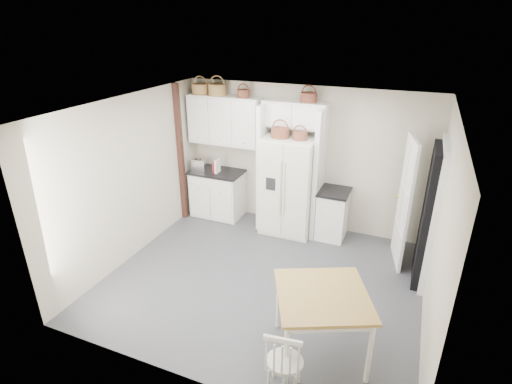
% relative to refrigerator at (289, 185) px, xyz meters
% --- Properties ---
extents(floor, '(4.50, 4.50, 0.00)m').
position_rel_refrigerator_xyz_m(floor, '(0.15, -1.64, -0.89)').
color(floor, '#3F3F41').
rests_on(floor, ground).
extents(ceiling, '(4.50, 4.50, 0.00)m').
position_rel_refrigerator_xyz_m(ceiling, '(0.15, -1.64, 1.71)').
color(ceiling, white).
rests_on(ceiling, wall_back).
extents(wall_back, '(4.50, 0.00, 4.50)m').
position_rel_refrigerator_xyz_m(wall_back, '(0.15, 0.36, 0.41)').
color(wall_back, beige).
rests_on(wall_back, floor).
extents(wall_left, '(0.00, 4.00, 4.00)m').
position_rel_refrigerator_xyz_m(wall_left, '(-2.10, -1.64, 0.41)').
color(wall_left, beige).
rests_on(wall_left, floor).
extents(wall_right, '(0.00, 4.00, 4.00)m').
position_rel_refrigerator_xyz_m(wall_right, '(2.40, -1.64, 0.41)').
color(wall_right, beige).
rests_on(wall_right, floor).
extents(refrigerator, '(0.92, 0.74, 1.78)m').
position_rel_refrigerator_xyz_m(refrigerator, '(0.00, 0.00, 0.00)').
color(refrigerator, white).
rests_on(refrigerator, floor).
extents(base_cab_left, '(0.96, 0.61, 0.89)m').
position_rel_refrigerator_xyz_m(base_cab_left, '(-1.49, 0.06, -0.44)').
color(base_cab_left, silver).
rests_on(base_cab_left, floor).
extents(base_cab_right, '(0.48, 0.58, 0.85)m').
position_rel_refrigerator_xyz_m(base_cab_right, '(0.80, 0.06, -0.46)').
color(base_cab_right, silver).
rests_on(base_cab_right, floor).
extents(dining_table, '(1.33, 1.33, 0.83)m').
position_rel_refrigerator_xyz_m(dining_table, '(1.28, -2.71, -0.47)').
color(dining_table, '#A8843C').
rests_on(dining_table, floor).
extents(windsor_chair, '(0.43, 0.40, 0.79)m').
position_rel_refrigerator_xyz_m(windsor_chair, '(1.07, -3.37, -0.49)').
color(windsor_chair, silver).
rests_on(windsor_chair, floor).
extents(counter_left, '(1.00, 0.65, 0.04)m').
position_rel_refrigerator_xyz_m(counter_left, '(-1.49, 0.06, 0.02)').
color(counter_left, black).
rests_on(counter_left, base_cab_left).
extents(counter_right, '(0.52, 0.62, 0.04)m').
position_rel_refrigerator_xyz_m(counter_right, '(0.80, 0.06, -0.02)').
color(counter_right, black).
rests_on(counter_right, base_cab_right).
extents(toaster, '(0.31, 0.21, 0.20)m').
position_rel_refrigerator_xyz_m(toaster, '(-1.87, 0.02, 0.14)').
color(toaster, silver).
rests_on(toaster, counter_left).
extents(cookbook_red, '(0.06, 0.14, 0.21)m').
position_rel_refrigerator_xyz_m(cookbook_red, '(-1.48, -0.02, 0.15)').
color(cookbook_red, maroon).
rests_on(cookbook_red, counter_left).
extents(cookbook_cream, '(0.04, 0.17, 0.26)m').
position_rel_refrigerator_xyz_m(cookbook_cream, '(-1.43, -0.02, 0.17)').
color(cookbook_cream, white).
rests_on(cookbook_cream, counter_left).
extents(basket_upper_a, '(0.32, 0.32, 0.18)m').
position_rel_refrigerator_xyz_m(basket_upper_a, '(-1.83, 0.19, 1.55)').
color(basket_upper_a, olive).
rests_on(basket_upper_a, upper_cabinet).
extents(basket_upper_b, '(0.34, 0.34, 0.20)m').
position_rel_refrigerator_xyz_m(basket_upper_b, '(-1.48, 0.19, 1.56)').
color(basket_upper_b, olive).
rests_on(basket_upper_b, upper_cabinet).
extents(basket_upper_c, '(0.23, 0.23, 0.13)m').
position_rel_refrigerator_xyz_m(basket_upper_c, '(-0.97, 0.19, 1.53)').
color(basket_upper_c, '#59261F').
rests_on(basket_upper_c, upper_cabinet).
extents(basket_bridge_b, '(0.27, 0.27, 0.16)m').
position_rel_refrigerator_xyz_m(basket_bridge_b, '(0.22, 0.19, 1.54)').
color(basket_bridge_b, '#59261F').
rests_on(basket_bridge_b, bridge_cabinet).
extents(basket_fridge_a, '(0.32, 0.32, 0.17)m').
position_rel_refrigerator_xyz_m(basket_fridge_a, '(-0.16, -0.10, 0.97)').
color(basket_fridge_a, '#59261F').
rests_on(basket_fridge_a, refrigerator).
extents(basket_fridge_b, '(0.25, 0.25, 0.13)m').
position_rel_refrigerator_xyz_m(basket_fridge_b, '(0.18, -0.10, 0.96)').
color(basket_fridge_b, '#59261F').
rests_on(basket_fridge_b, refrigerator).
extents(upper_cabinet, '(1.40, 0.34, 0.90)m').
position_rel_refrigerator_xyz_m(upper_cabinet, '(-1.35, 0.19, 1.01)').
color(upper_cabinet, silver).
rests_on(upper_cabinet, wall_back).
extents(bridge_cabinet, '(1.12, 0.34, 0.45)m').
position_rel_refrigerator_xyz_m(bridge_cabinet, '(0.00, 0.19, 1.24)').
color(bridge_cabinet, silver).
rests_on(bridge_cabinet, wall_back).
extents(fridge_panel_left, '(0.08, 0.60, 2.30)m').
position_rel_refrigerator_xyz_m(fridge_panel_left, '(-0.51, 0.06, 0.26)').
color(fridge_panel_left, silver).
rests_on(fridge_panel_left, floor).
extents(fridge_panel_right, '(0.08, 0.60, 2.30)m').
position_rel_refrigerator_xyz_m(fridge_panel_right, '(0.51, 0.06, 0.26)').
color(fridge_panel_right, silver).
rests_on(fridge_panel_right, floor).
extents(trim_post, '(0.09, 0.09, 2.60)m').
position_rel_refrigerator_xyz_m(trim_post, '(-2.05, -0.29, 0.41)').
color(trim_post, black).
rests_on(trim_post, floor).
extents(doorway_void, '(0.18, 0.85, 2.05)m').
position_rel_refrigerator_xyz_m(doorway_void, '(2.31, -0.64, 0.14)').
color(doorway_void, black).
rests_on(doorway_void, floor).
extents(door_slab, '(0.21, 0.79, 2.05)m').
position_rel_refrigerator_xyz_m(door_slab, '(1.95, -0.30, 0.14)').
color(door_slab, white).
rests_on(door_slab, floor).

